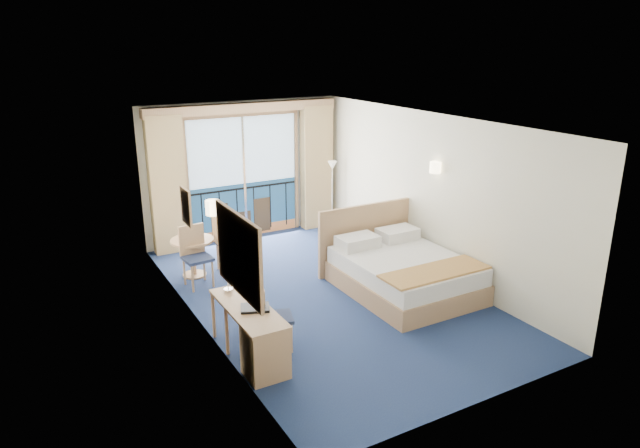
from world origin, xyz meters
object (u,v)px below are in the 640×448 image
Objects in this scene: table_chair_b at (195,252)px; round_table at (193,248)px; bed at (402,271)px; nightstand at (383,242)px; desk at (261,343)px; table_chair_a at (225,239)px; armchair at (356,238)px; floor_lamp at (332,178)px; desk_chair at (271,313)px.

round_table is at bearing 73.81° from table_chair_b.
nightstand is (0.66, 1.43, -0.08)m from bed.
desk is 1.35× the size of table_chair_a.
bed reaches higher than armchair.
desk is 3.21m from table_chair_a.
floor_lamp is 3.47m from round_table.
desk is 2.88m from table_chair_b.
desk_chair is (-3.21, -2.06, 0.26)m from nightstand.
bed is 2.99m from table_chair_a.
bed is 2.64m from desk_chair.
bed is 1.70m from armchair.
nightstand is 3.45m from table_chair_b.
armchair is at bearing -9.95° from round_table.
round_table is (-3.34, 0.77, 0.24)m from nightstand.
armchair is 3.62m from desk_chair.
desk is (-3.46, -4.23, -0.73)m from floor_lamp.
nightstand is 0.68× the size of round_table.
desk_chair is at bearing -87.33° from round_table.
round_table is (0.19, 3.25, 0.11)m from desk.
desk_chair is 0.83× the size of table_chair_a.
armchair is at bearing -97.03° from table_chair_a.
desk_chair is at bearing -90.02° from table_chair_b.
bed reaches higher than table_chair_a.
round_table is (-0.13, 2.83, -0.02)m from desk_chair.
nightstand is at bearing -100.69° from table_chair_a.
bed reaches higher than nightstand.
desk_chair is 2.72m from table_chair_a.
armchair is (-0.43, 0.25, 0.07)m from nightstand.
table_chair_b is at bearing -101.33° from round_table.
armchair is 0.71× the size of table_chair_b.
bed is 3.31m from floor_lamp.
armchair is 0.48× the size of floor_lamp.
round_table is (-2.91, 0.51, 0.17)m from armchair.
desk is at bearing 168.94° from table_chair_a.
table_chair_b is (-2.76, 1.82, 0.23)m from bed.
nightstand is 0.51m from armchair.
table_chair_a is (-2.81, 0.63, 0.36)m from nightstand.
round_table is 0.56m from table_chair_a.
round_table is at bearing -163.45° from floor_lamp.
desk_chair is at bearing -129.60° from floor_lamp.
armchair is 0.48× the size of desk.
armchair is at bearing 82.27° from bed.
armchair is 0.65× the size of table_chair_a.
armchair reaches higher than nightstand.
nightstand is at bearing 35.14° from desk.
table_chair_a is (0.40, 2.69, 0.10)m from desk_chair.
armchair is 1.72m from floor_lamp.
bed reaches higher than desk_chair.
desk is at bearing 160.44° from desk_chair.
desk_chair is 2.46m from table_chair_b.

